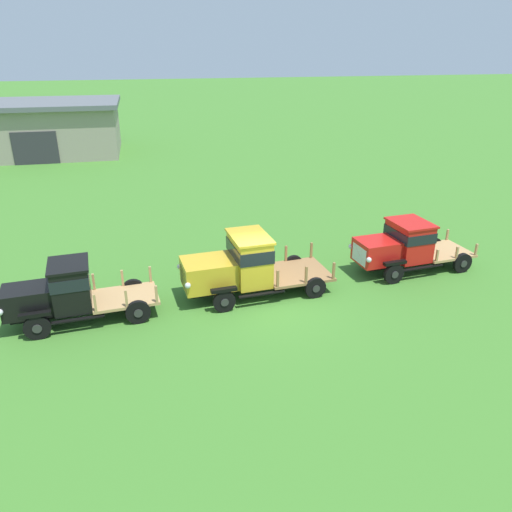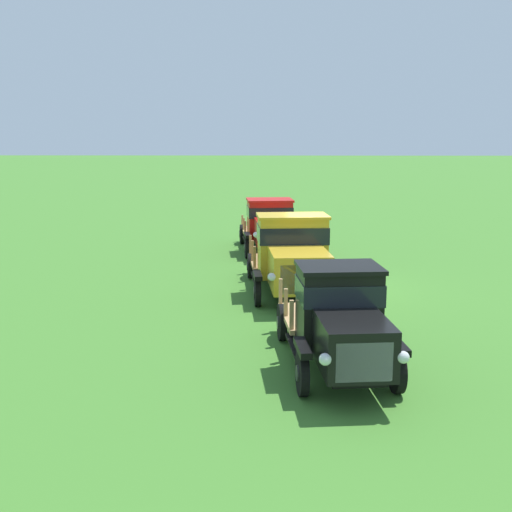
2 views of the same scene
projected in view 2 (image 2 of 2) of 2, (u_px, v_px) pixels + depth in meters
ground_plane at (329, 289)px, 18.66m from camera, size 240.00×240.00×0.00m
vintage_truck_foreground_near at (340, 319)px, 11.82m from camera, size 4.96×2.20×2.06m
vintage_truck_second_in_line at (293, 256)px, 17.59m from camera, size 5.57×2.65×2.26m
vintage_truck_midrow_center at (270, 225)px, 24.11m from camera, size 5.08×2.44×2.04m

